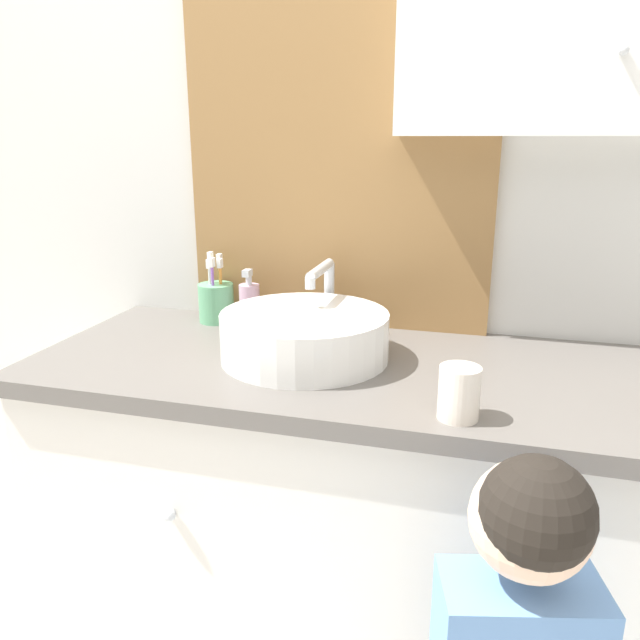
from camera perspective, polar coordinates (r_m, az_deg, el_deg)
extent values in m
cube|color=silver|center=(1.48, 6.68, 15.37)|extent=(3.20, 0.06, 2.50)
cube|color=olive|center=(1.46, 1.59, 16.30)|extent=(0.72, 0.02, 0.88)
cube|color=#B2C1CC|center=(1.46, 1.53, 16.30)|extent=(0.66, 0.01, 0.82)
sphere|color=silver|center=(1.35, 26.00, 21.31)|extent=(0.02, 0.02, 0.02)
cube|color=silver|center=(1.47, 3.51, -20.11)|extent=(1.31, 0.51, 0.80)
cube|color=#605B56|center=(1.27, 3.84, -4.74)|extent=(1.35, 0.55, 0.03)
sphere|color=silver|center=(1.24, -13.59, -16.95)|extent=(0.02, 0.02, 0.02)
sphere|color=silver|center=(1.12, 17.09, -21.35)|extent=(0.02, 0.02, 0.02)
cylinder|color=white|center=(1.27, -1.42, -1.45)|extent=(0.34, 0.34, 0.10)
cylinder|color=silver|center=(1.26, -1.43, 0.48)|extent=(0.28, 0.28, 0.01)
cylinder|color=silver|center=(1.44, 0.84, 2.09)|extent=(0.02, 0.02, 0.16)
cylinder|color=silver|center=(1.35, 0.02, 4.62)|extent=(0.02, 0.15, 0.02)
cylinder|color=silver|center=(1.28, -0.90, 3.41)|extent=(0.02, 0.02, 0.02)
sphere|color=white|center=(1.44, 4.48, 0.02)|extent=(0.05, 0.05, 0.05)
cylinder|color=#66B27F|center=(1.55, -9.46, 1.57)|extent=(0.09, 0.09, 0.09)
cylinder|color=orange|center=(1.54, -9.04, 2.89)|extent=(0.01, 0.01, 0.14)
cube|color=white|center=(1.52, -9.15, 5.15)|extent=(0.01, 0.02, 0.02)
cylinder|color=#E5CC4C|center=(1.55, -9.09, 3.18)|extent=(0.01, 0.01, 0.15)
cube|color=white|center=(1.54, -9.20, 5.59)|extent=(0.01, 0.02, 0.02)
cylinder|color=pink|center=(1.55, -9.88, 3.26)|extent=(0.01, 0.01, 0.16)
cube|color=white|center=(1.54, -10.01, 5.74)|extent=(0.01, 0.02, 0.02)
cylinder|color=white|center=(1.54, -9.99, 2.86)|extent=(0.01, 0.01, 0.14)
cube|color=white|center=(1.53, -10.11, 5.09)|extent=(0.01, 0.02, 0.02)
cylinder|color=#8E56B7|center=(1.52, -9.75, 2.84)|extent=(0.01, 0.01, 0.15)
cube|color=white|center=(1.51, -9.87, 5.22)|extent=(0.01, 0.02, 0.02)
cylinder|color=#CCA3BC|center=(1.50, -6.45, 1.35)|extent=(0.05, 0.05, 0.10)
cylinder|color=silver|center=(1.49, -6.53, 3.64)|extent=(0.01, 0.01, 0.02)
cube|color=silver|center=(1.47, -6.67, 4.29)|extent=(0.02, 0.03, 0.02)
sphere|color=beige|center=(0.84, 18.69, -16.90)|extent=(0.15, 0.15, 0.15)
sphere|color=black|center=(0.82, 19.19, -16.30)|extent=(0.14, 0.14, 0.14)
cylinder|color=#6693D1|center=(1.11, 18.63, -18.12)|extent=(0.11, 0.28, 0.05)
cylinder|color=#47B26B|center=(1.20, 16.88, -12.79)|extent=(0.02, 0.05, 0.12)
cylinder|color=silver|center=(1.03, 12.60, -6.53)|extent=(0.07, 0.07, 0.09)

